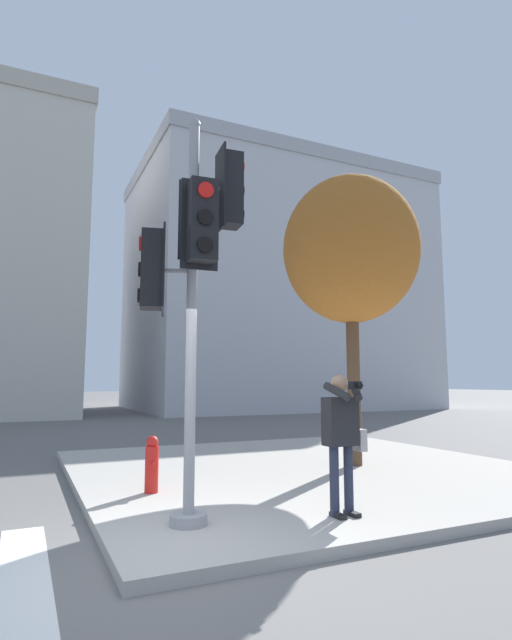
% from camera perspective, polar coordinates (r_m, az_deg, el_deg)
% --- Properties ---
extents(ground_plane, '(160.00, 160.00, 0.00)m').
position_cam_1_polar(ground_plane, '(5.13, -9.95, -26.07)').
color(ground_plane, slate).
extents(sidewalk_corner, '(8.00, 8.00, 0.13)m').
position_cam_1_polar(sidewalk_corner, '(9.61, 5.56, -16.67)').
color(sidewalk_corner, '#ADA89E').
rests_on(sidewalk_corner, ground_plane).
extents(traffic_signal_pole, '(1.22, 1.21, 4.69)m').
position_cam_1_polar(traffic_signal_pole, '(5.90, -7.02, 7.65)').
color(traffic_signal_pole, '#939399').
rests_on(traffic_signal_pole, sidewalk_corner).
extents(person_photographer, '(0.58, 0.54, 1.63)m').
position_cam_1_polar(person_photographer, '(6.15, 9.83, -12.34)').
color(person_photographer, black).
rests_on(person_photographer, sidewalk_corner).
extents(street_tree, '(2.64, 2.64, 5.57)m').
position_cam_1_polar(street_tree, '(10.03, 10.76, 7.81)').
color(street_tree, brown).
rests_on(street_tree, sidewalk_corner).
extents(fire_hydrant, '(0.19, 0.25, 0.78)m').
position_cam_1_polar(fire_hydrant, '(7.47, -11.82, -15.85)').
color(fire_hydrant, red).
rests_on(fire_hydrant, sidewalk_corner).
extents(building_right, '(17.70, 12.08, 14.96)m').
position_cam_1_polar(building_right, '(32.69, 2.16, 3.25)').
color(building_right, '#BCBCC1').
rests_on(building_right, ground_plane).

